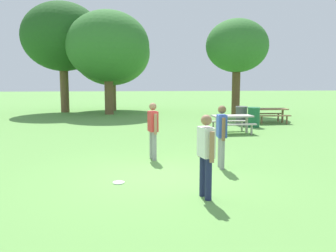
{
  "coord_description": "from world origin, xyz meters",
  "views": [
    {
      "loc": [
        -0.58,
        -8.26,
        2.31
      ],
      "look_at": [
        0.41,
        1.59,
        1.0
      ],
      "focal_mm": 37.96,
      "sensor_mm": 36.0,
      "label": 1
    }
  ],
  "objects_px": {
    "tree_tall_left": "(63,37)",
    "picnic_table_far": "(270,112)",
    "trash_can_beside_table": "(254,117)",
    "tree_broad_center": "(108,46)",
    "trash_can_further_along": "(241,116)",
    "tree_slender_mid": "(237,46)",
    "picnic_table_near": "(232,120)",
    "person_catcher": "(153,127)",
    "person_bystander": "(222,132)",
    "frisbee": "(119,183)",
    "tree_far_right": "(111,53)",
    "person_thrower": "(206,151)"
  },
  "relations": [
    {
      "from": "picnic_table_far",
      "to": "trash_can_beside_table",
      "type": "xyz_separation_m",
      "value": [
        -1.44,
        -1.52,
        -0.08
      ]
    },
    {
      "from": "trash_can_beside_table",
      "to": "picnic_table_near",
      "type": "bearing_deg",
      "value": -131.75
    },
    {
      "from": "tree_far_right",
      "to": "tree_broad_center",
      "type": "bearing_deg",
      "value": -90.74
    },
    {
      "from": "trash_can_beside_table",
      "to": "tree_broad_center",
      "type": "height_order",
      "value": "tree_broad_center"
    },
    {
      "from": "tree_broad_center",
      "to": "tree_far_right",
      "type": "height_order",
      "value": "tree_broad_center"
    },
    {
      "from": "person_bystander",
      "to": "trash_can_further_along",
      "type": "relative_size",
      "value": 1.71
    },
    {
      "from": "trash_can_further_along",
      "to": "tree_far_right",
      "type": "distance_m",
      "value": 12.19
    },
    {
      "from": "picnic_table_near",
      "to": "tree_tall_left",
      "type": "relative_size",
      "value": 0.23
    },
    {
      "from": "person_catcher",
      "to": "frisbee",
      "type": "bearing_deg",
      "value": -111.48
    },
    {
      "from": "person_catcher",
      "to": "trash_can_beside_table",
      "type": "xyz_separation_m",
      "value": [
        5.25,
        6.46,
        -0.46
      ]
    },
    {
      "from": "trash_can_beside_table",
      "to": "trash_can_further_along",
      "type": "distance_m",
      "value": 0.76
    },
    {
      "from": "person_catcher",
      "to": "picnic_table_far",
      "type": "bearing_deg",
      "value": 50.04
    },
    {
      "from": "person_thrower",
      "to": "tree_slender_mid",
      "type": "bearing_deg",
      "value": 71.6
    },
    {
      "from": "picnic_table_near",
      "to": "trash_can_beside_table",
      "type": "xyz_separation_m",
      "value": [
        1.58,
        1.77,
        -0.08
      ]
    },
    {
      "from": "picnic_table_far",
      "to": "trash_can_further_along",
      "type": "relative_size",
      "value": 1.81
    },
    {
      "from": "picnic_table_near",
      "to": "tree_far_right",
      "type": "height_order",
      "value": "tree_far_right"
    },
    {
      "from": "trash_can_further_along",
      "to": "tree_slender_mid",
      "type": "distance_m",
      "value": 6.32
    },
    {
      "from": "trash_can_further_along",
      "to": "frisbee",
      "type": "bearing_deg",
      "value": -121.38
    },
    {
      "from": "person_catcher",
      "to": "tree_slender_mid",
      "type": "bearing_deg",
      "value": 63.54
    },
    {
      "from": "picnic_table_near",
      "to": "tree_slender_mid",
      "type": "xyz_separation_m",
      "value": [
        2.3,
        7.3,
        3.77
      ]
    },
    {
      "from": "tree_far_right",
      "to": "frisbee",
      "type": "bearing_deg",
      "value": -86.46
    },
    {
      "from": "person_bystander",
      "to": "trash_can_beside_table",
      "type": "distance_m",
      "value": 8.45
    },
    {
      "from": "picnic_table_near",
      "to": "trash_can_further_along",
      "type": "height_order",
      "value": "trash_can_further_along"
    },
    {
      "from": "tree_tall_left",
      "to": "picnic_table_far",
      "type": "bearing_deg",
      "value": -31.71
    },
    {
      "from": "person_catcher",
      "to": "tree_far_right",
      "type": "relative_size",
      "value": 0.25
    },
    {
      "from": "person_bystander",
      "to": "tree_tall_left",
      "type": "relative_size",
      "value": 0.22
    },
    {
      "from": "person_thrower",
      "to": "person_catcher",
      "type": "xyz_separation_m",
      "value": [
        -0.82,
        3.48,
        0.0
      ]
    },
    {
      "from": "tree_far_right",
      "to": "tree_slender_mid",
      "type": "bearing_deg",
      "value": -28.95
    },
    {
      "from": "person_catcher",
      "to": "frisbee",
      "type": "distance_m",
      "value": 2.65
    },
    {
      "from": "person_bystander",
      "to": "picnic_table_far",
      "type": "height_order",
      "value": "person_bystander"
    },
    {
      "from": "trash_can_beside_table",
      "to": "tree_far_right",
      "type": "distance_m",
      "value": 12.92
    },
    {
      "from": "person_catcher",
      "to": "tree_broad_center",
      "type": "relative_size",
      "value": 0.25
    },
    {
      "from": "picnic_table_far",
      "to": "tree_broad_center",
      "type": "bearing_deg",
      "value": 147.64
    },
    {
      "from": "picnic_table_far",
      "to": "tree_broad_center",
      "type": "distance_m",
      "value": 11.09
    },
    {
      "from": "person_catcher",
      "to": "picnic_table_far",
      "type": "xyz_separation_m",
      "value": [
        6.68,
        7.98,
        -0.38
      ]
    },
    {
      "from": "trash_can_beside_table",
      "to": "tree_broad_center",
      "type": "bearing_deg",
      "value": 136.06
    },
    {
      "from": "person_thrower",
      "to": "tree_broad_center",
      "type": "xyz_separation_m",
      "value": [
        -2.93,
        17.02,
        3.45
      ]
    },
    {
      "from": "picnic_table_near",
      "to": "tree_tall_left",
      "type": "distance_m",
      "value": 14.68
    },
    {
      "from": "person_bystander",
      "to": "tree_far_right",
      "type": "height_order",
      "value": "tree_far_right"
    },
    {
      "from": "picnic_table_far",
      "to": "person_thrower",
      "type": "bearing_deg",
      "value": -117.11
    },
    {
      "from": "person_catcher",
      "to": "tree_slender_mid",
      "type": "xyz_separation_m",
      "value": [
        5.97,
        11.99,
        3.39
      ]
    },
    {
      "from": "frisbee",
      "to": "trash_can_further_along",
      "type": "relative_size",
      "value": 0.28
    },
    {
      "from": "tree_broad_center",
      "to": "frisbee",
      "type": "bearing_deg",
      "value": -85.68
    },
    {
      "from": "person_catcher",
      "to": "frisbee",
      "type": "xyz_separation_m",
      "value": [
        -0.91,
        -2.31,
        -0.93
      ]
    },
    {
      "from": "trash_can_beside_table",
      "to": "tree_slender_mid",
      "type": "xyz_separation_m",
      "value": [
        0.72,
        5.53,
        3.85
      ]
    },
    {
      "from": "picnic_table_far",
      "to": "person_catcher",
      "type": "bearing_deg",
      "value": -129.96
    },
    {
      "from": "person_thrower",
      "to": "frisbee",
      "type": "bearing_deg",
      "value": 145.93
    },
    {
      "from": "trash_can_further_along",
      "to": "person_bystander",
      "type": "bearing_deg",
      "value": -110.61
    },
    {
      "from": "person_catcher",
      "to": "picnic_table_far",
      "type": "distance_m",
      "value": 10.41
    },
    {
      "from": "picnic_table_near",
      "to": "frisbee",
      "type": "bearing_deg",
      "value": -123.17
    }
  ]
}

